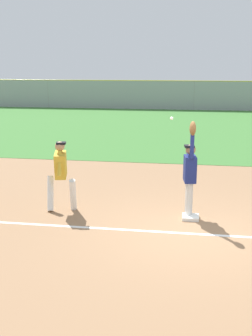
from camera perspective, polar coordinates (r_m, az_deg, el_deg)
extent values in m
plane|color=#936D4C|center=(9.37, 8.47, -8.33)|extent=(76.49, 76.49, 0.00)
cube|color=#3D7533|center=(24.50, 8.95, 5.42)|extent=(46.82, 18.60, 0.01)
cube|color=white|center=(10.04, -15.08, -7.10)|extent=(12.00, 0.12, 0.01)
cube|color=white|center=(10.05, 8.63, -6.53)|extent=(0.38, 0.38, 0.08)
cylinder|color=silver|center=(10.19, 8.33, -3.94)|extent=(0.17, 0.17, 0.85)
cylinder|color=silver|center=(10.00, 8.47, -4.29)|extent=(0.17, 0.17, 0.85)
cube|color=navy|center=(9.90, 8.55, -0.12)|extent=(0.32, 0.47, 0.60)
sphere|color=#8C6647|center=(9.80, 8.64, 2.46)|extent=(0.26, 0.26, 0.23)
cube|color=black|center=(9.78, 8.48, 2.89)|extent=(0.24, 0.23, 0.05)
cylinder|color=navy|center=(9.56, 8.84, 3.11)|extent=(0.10, 0.10, 0.62)
cylinder|color=navy|center=(10.04, 8.45, 1.84)|extent=(0.17, 0.63, 0.09)
ellipsoid|color=brown|center=(9.50, 8.92, 5.25)|extent=(0.18, 0.30, 0.32)
cylinder|color=white|center=(10.38, -7.10, -3.57)|extent=(0.24, 0.45, 0.85)
cylinder|color=white|center=(10.59, -10.07, -3.33)|extent=(0.24, 0.45, 0.85)
cube|color=gold|center=(10.29, -8.74, 0.41)|extent=(0.37, 0.57, 0.66)
sphere|color=tan|center=(10.20, -8.84, 2.90)|extent=(0.27, 0.27, 0.23)
cube|color=black|center=(10.18, -8.68, 3.31)|extent=(0.26, 0.24, 0.05)
cylinder|color=gold|center=(10.49, -8.65, 1.13)|extent=(0.17, 0.41, 0.58)
cylinder|color=gold|center=(10.06, -8.87, 0.58)|extent=(0.17, 0.41, 0.58)
sphere|color=white|center=(10.01, 6.12, 6.63)|extent=(0.07, 0.07, 0.07)
cube|color=#93999E|center=(33.64, 9.10, 9.52)|extent=(46.82, 0.06, 2.18)
cylinder|color=yellow|center=(33.58, 9.17, 11.43)|extent=(46.82, 0.06, 0.06)
cylinder|color=gray|center=(35.62, -10.36, 9.70)|extent=(0.08, 0.08, 2.18)
cylinder|color=gray|center=(33.64, 9.10, 9.52)|extent=(0.08, 0.08, 2.18)
cube|color=black|center=(36.88, 3.18, 9.23)|extent=(4.48, 2.10, 0.55)
cube|color=#2D333D|center=(36.84, 3.19, 9.96)|extent=(2.28, 1.85, 0.40)
cylinder|color=black|center=(37.66, 5.60, 8.86)|extent=(0.61, 0.25, 0.60)
cylinder|color=black|center=(35.77, 5.27, 8.61)|extent=(0.61, 0.25, 0.60)
cylinder|color=black|center=(38.07, 1.20, 8.97)|extent=(0.61, 0.25, 0.60)
cylinder|color=black|center=(36.21, 0.65, 8.72)|extent=(0.61, 0.25, 0.60)
cube|color=white|center=(36.76, 11.53, 8.96)|extent=(4.44, 1.99, 0.55)
cube|color=#2D333D|center=(36.72, 11.57, 9.70)|extent=(2.24, 1.79, 0.40)
cylinder|color=black|center=(37.84, 13.64, 8.56)|extent=(0.60, 0.23, 0.60)
cylinder|color=black|center=(35.96, 13.93, 8.29)|extent=(0.60, 0.23, 0.60)
cylinder|color=black|center=(37.66, 9.20, 8.75)|extent=(0.60, 0.23, 0.60)
cylinder|color=black|center=(35.77, 9.26, 8.49)|extent=(0.60, 0.23, 0.60)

